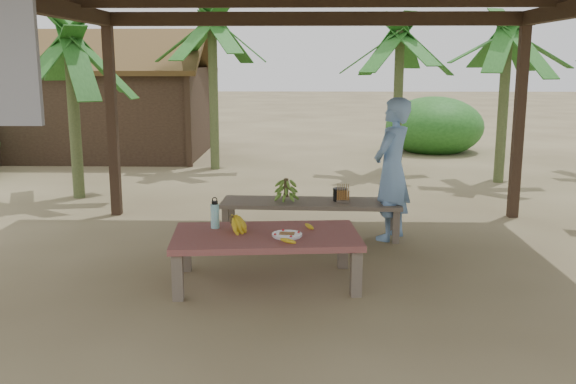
{
  "coord_description": "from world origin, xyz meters",
  "views": [
    {
      "loc": [
        -0.13,
        -6.54,
        2.15
      ],
      "look_at": [
        -0.3,
        0.04,
        0.8
      ],
      "focal_mm": 40.0,
      "sensor_mm": 36.0,
      "label": 1
    }
  ],
  "objects_px": {
    "water_flask": "(215,215)",
    "work_table": "(266,240)",
    "bench": "(311,206)",
    "plate": "(287,235)",
    "ripe_banana_bunch": "(232,223)",
    "cooking_pot": "(340,195)",
    "woman": "(392,169)"
  },
  "relations": [
    {
      "from": "work_table",
      "to": "bench",
      "type": "relative_size",
      "value": 0.85
    },
    {
      "from": "work_table",
      "to": "plate",
      "type": "bearing_deg",
      "value": -32.75
    },
    {
      "from": "water_flask",
      "to": "cooking_pot",
      "type": "xyz_separation_m",
      "value": [
        1.34,
        1.54,
        -0.11
      ]
    },
    {
      "from": "bench",
      "to": "woman",
      "type": "distance_m",
      "value": 1.09
    },
    {
      "from": "plate",
      "to": "cooking_pot",
      "type": "height_order",
      "value": "cooking_pot"
    },
    {
      "from": "ripe_banana_bunch",
      "to": "water_flask",
      "type": "height_order",
      "value": "water_flask"
    },
    {
      "from": "cooking_pot",
      "to": "ripe_banana_bunch",
      "type": "bearing_deg",
      "value": -124.41
    },
    {
      "from": "plate",
      "to": "bench",
      "type": "bearing_deg",
      "value": 82.32
    },
    {
      "from": "bench",
      "to": "ripe_banana_bunch",
      "type": "height_order",
      "value": "ripe_banana_bunch"
    },
    {
      "from": "cooking_pot",
      "to": "woman",
      "type": "xyz_separation_m",
      "value": [
        0.62,
        -0.1,
        0.34
      ]
    },
    {
      "from": "water_flask",
      "to": "work_table",
      "type": "bearing_deg",
      "value": -21.39
    },
    {
      "from": "work_table",
      "to": "plate",
      "type": "height_order",
      "value": "plate"
    },
    {
      "from": "ripe_banana_bunch",
      "to": "woman",
      "type": "xyz_separation_m",
      "value": [
        1.77,
        1.59,
        0.27
      ]
    },
    {
      "from": "water_flask",
      "to": "ripe_banana_bunch",
      "type": "bearing_deg",
      "value": -38.81
    },
    {
      "from": "work_table",
      "to": "woman",
      "type": "distance_m",
      "value": 2.23
    },
    {
      "from": "bench",
      "to": "plate",
      "type": "distance_m",
      "value": 1.84
    },
    {
      "from": "bench",
      "to": "woman",
      "type": "bearing_deg",
      "value": -1.46
    },
    {
      "from": "plate",
      "to": "water_flask",
      "type": "distance_m",
      "value": 0.8
    },
    {
      "from": "bench",
      "to": "plate",
      "type": "xyz_separation_m",
      "value": [
        -0.25,
        -1.82,
        0.12
      ]
    },
    {
      "from": "plate",
      "to": "water_flask",
      "type": "xyz_separation_m",
      "value": [
        -0.73,
        0.31,
        0.12
      ]
    },
    {
      "from": "work_table",
      "to": "ripe_banana_bunch",
      "type": "xyz_separation_m",
      "value": [
        -0.34,
        0.06,
        0.15
      ]
    },
    {
      "from": "bench",
      "to": "cooking_pot",
      "type": "bearing_deg",
      "value": 7.4
    },
    {
      "from": "ripe_banana_bunch",
      "to": "cooking_pot",
      "type": "distance_m",
      "value": 2.05
    },
    {
      "from": "ripe_banana_bunch",
      "to": "water_flask",
      "type": "distance_m",
      "value": 0.24
    },
    {
      "from": "work_table",
      "to": "bench",
      "type": "bearing_deg",
      "value": 70.09
    },
    {
      "from": "plate",
      "to": "water_flask",
      "type": "relative_size",
      "value": 0.91
    },
    {
      "from": "bench",
      "to": "ripe_banana_bunch",
      "type": "relative_size",
      "value": 7.56
    },
    {
      "from": "water_flask",
      "to": "woman",
      "type": "xyz_separation_m",
      "value": [
        1.96,
        1.44,
        0.23
      ]
    },
    {
      "from": "water_flask",
      "to": "woman",
      "type": "distance_m",
      "value": 2.44
    },
    {
      "from": "plate",
      "to": "ripe_banana_bunch",
      "type": "bearing_deg",
      "value": 163.1
    },
    {
      "from": "bench",
      "to": "water_flask",
      "type": "height_order",
      "value": "water_flask"
    },
    {
      "from": "bench",
      "to": "ripe_banana_bunch",
      "type": "bearing_deg",
      "value": -113.24
    }
  ]
}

